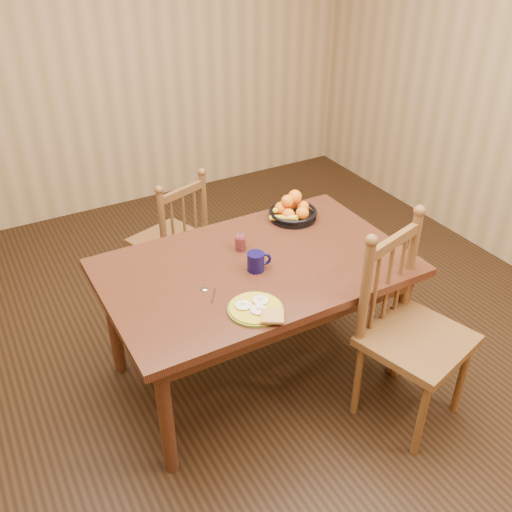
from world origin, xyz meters
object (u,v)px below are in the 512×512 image
chair_near (410,332)px  fruit_bowl (292,210)px  coffee_mug (257,261)px  breakfast_plate (256,309)px  chair_far (172,240)px  dining_table (256,277)px

chair_near → fruit_bowl: 1.01m
chair_near → coffee_mug: (-0.56, 0.58, 0.28)m
breakfast_plate → fruit_bowl: bearing=47.3°
chair_near → breakfast_plate: bearing=143.1°
chair_near → breakfast_plate: 0.82m
coffee_mug → fruit_bowl: (0.46, 0.38, 0.00)m
coffee_mug → fruit_bowl: 0.60m
chair_far → fruit_bowl: bearing=114.9°
fruit_bowl → breakfast_plate: bearing=-132.7°
coffee_mug → fruit_bowl: bearing=39.7°
breakfast_plate → coffee_mug: (0.17, 0.30, 0.04)m
chair_far → chair_near: chair_near is taller
chair_far → coffee_mug: 1.04m
dining_table → chair_far: chair_far is taller
dining_table → coffee_mug: bearing=-116.3°
chair_near → coffee_mug: 0.86m
chair_near → coffee_mug: chair_near is taller
dining_table → breakfast_plate: breakfast_plate is taller
breakfast_plate → coffee_mug: bearing=60.4°
chair_far → breakfast_plate: 1.31m
fruit_bowl → chair_far: bearing=133.2°
breakfast_plate → fruit_bowl: 0.93m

